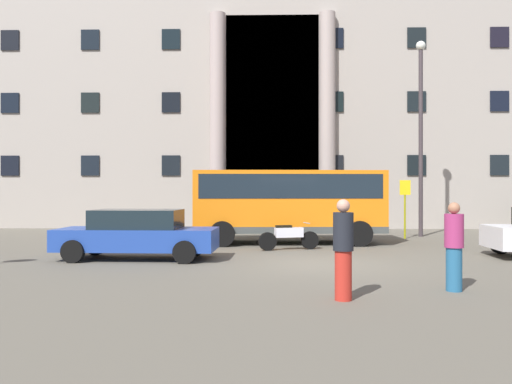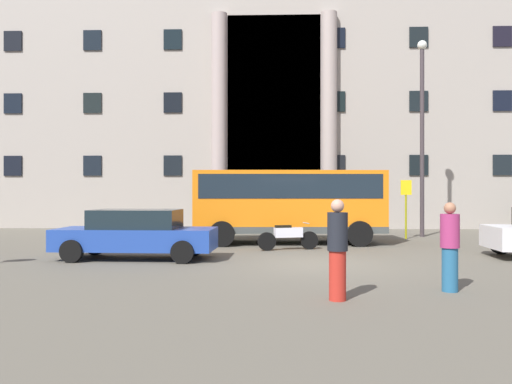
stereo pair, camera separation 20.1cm
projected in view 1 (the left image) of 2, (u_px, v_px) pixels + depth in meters
The scene contains 11 objects.
ground_plane at pixel (318, 266), 13.57m from camera, with size 80.00×64.00×0.12m, color #5C574C.
office_building_facade at pixel (289, 100), 31.04m from camera, with size 37.19×9.66×14.99m.
orange_minibus at pixel (288, 200), 19.08m from camera, with size 6.99×3.00×2.69m.
bus_stop_sign at pixel (405, 202), 20.91m from camera, with size 0.44×0.08×2.40m.
hedge_planter_entrance_left at pixel (305, 216), 24.44m from camera, with size 1.71×0.99×1.55m.
hedge_planter_west at pixel (240, 219), 23.97m from camera, with size 1.86×0.80×1.35m.
white_taxi_kerbside at pixel (137, 234), 14.54m from camera, with size 4.53×2.04×1.41m.
motorcycle_near_kerb at pixel (288, 236), 16.81m from camera, with size 2.02×0.81×0.89m.
pedestrian_woman_dark_dress at pixel (454, 246), 9.85m from camera, with size 0.36×0.36×1.72m.
pedestrian_man_crossing at pixel (343, 249), 9.02m from camera, with size 0.36×0.36×1.79m.
lamppost_plaza_centre at pixel (421, 124), 21.89m from camera, with size 0.40×0.40×8.39m.
Camera 1 is at (-1.38, -13.60, 1.92)m, focal length 35.87 mm.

